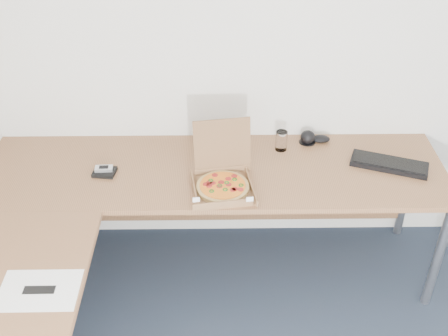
{
  "coord_description": "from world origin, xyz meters",
  "views": [
    {
      "loc": [
        -0.48,
        -1.08,
        2.47
      ],
      "look_at": [
        -0.45,
        1.28,
        0.82
      ],
      "focal_mm": 45.0,
      "sensor_mm": 36.0,
      "label": 1
    }
  ],
  "objects_px": {
    "pizza_box": "(223,182)",
    "wallet": "(105,172)",
    "drinking_glass": "(281,141)",
    "desk": "(147,225)",
    "keyboard": "(389,164)"
  },
  "relations": [
    {
      "from": "pizza_box",
      "to": "wallet",
      "type": "distance_m",
      "value": 0.64
    },
    {
      "from": "pizza_box",
      "to": "drinking_glass",
      "type": "height_order",
      "value": "pizza_box"
    },
    {
      "from": "desk",
      "to": "drinking_glass",
      "type": "relative_size",
      "value": 21.61
    },
    {
      "from": "drinking_glass",
      "to": "keyboard",
      "type": "xyz_separation_m",
      "value": [
        0.57,
        -0.18,
        -0.05
      ]
    },
    {
      "from": "desk",
      "to": "keyboard",
      "type": "height_order",
      "value": "keyboard"
    },
    {
      "from": "keyboard",
      "to": "wallet",
      "type": "xyz_separation_m",
      "value": [
        -1.54,
        -0.05,
        -0.0
      ]
    },
    {
      "from": "pizza_box",
      "to": "wallet",
      "type": "bearing_deg",
      "value": 159.09
    },
    {
      "from": "pizza_box",
      "to": "wallet",
      "type": "relative_size",
      "value": 3.01
    },
    {
      "from": "pizza_box",
      "to": "keyboard",
      "type": "distance_m",
      "value": 0.93
    },
    {
      "from": "desk",
      "to": "drinking_glass",
      "type": "distance_m",
      "value": 0.94
    },
    {
      "from": "keyboard",
      "to": "wallet",
      "type": "distance_m",
      "value": 1.54
    },
    {
      "from": "keyboard",
      "to": "desk",
      "type": "bearing_deg",
      "value": -140.31
    },
    {
      "from": "pizza_box",
      "to": "drinking_glass",
      "type": "bearing_deg",
      "value": 38.71
    },
    {
      "from": "keyboard",
      "to": "pizza_box",
      "type": "bearing_deg",
      "value": -147.77
    },
    {
      "from": "keyboard",
      "to": "wallet",
      "type": "bearing_deg",
      "value": -157.56
    }
  ]
}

